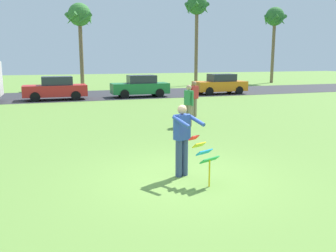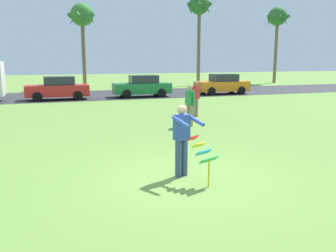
# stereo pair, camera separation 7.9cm
# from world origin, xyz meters

# --- Properties ---
(ground_plane) EXTENTS (120.00, 120.00, 0.00)m
(ground_plane) POSITION_xyz_m (0.00, 0.00, 0.00)
(ground_plane) COLOR olive
(road_strip) EXTENTS (120.00, 8.00, 0.01)m
(road_strip) POSITION_xyz_m (0.00, 20.58, 0.01)
(road_strip) COLOR #2D2D33
(road_strip) RESTS_ON ground
(person_kite_flyer) EXTENTS (0.68, 0.75, 1.73)m
(person_kite_flyer) POSITION_xyz_m (0.02, 0.14, 0.95)
(person_kite_flyer) COLOR #384772
(person_kite_flyer) RESTS_ON ground
(kite_held) EXTENTS (0.58, 0.72, 1.09)m
(kite_held) POSITION_xyz_m (0.25, -0.59, 0.72)
(kite_held) COLOR red
(kite_held) RESTS_ON ground
(parked_car_red) EXTENTS (4.22, 1.87, 1.60)m
(parked_car_red) POSITION_xyz_m (-2.21, 18.18, 0.77)
(parked_car_red) COLOR red
(parked_car_red) RESTS_ON ground
(parked_car_green) EXTENTS (4.24, 1.92, 1.60)m
(parked_car_green) POSITION_xyz_m (3.79, 18.18, 0.77)
(parked_car_green) COLOR #1E7238
(parked_car_green) RESTS_ON ground
(parked_car_orange) EXTENTS (4.21, 1.86, 1.60)m
(parked_car_orange) POSITION_xyz_m (10.42, 18.18, 0.77)
(parked_car_orange) COLOR orange
(parked_car_orange) RESTS_ON ground
(palm_tree_right_near) EXTENTS (2.58, 2.71, 7.89)m
(palm_tree_right_near) POSITION_xyz_m (0.59, 27.68, 6.52)
(palm_tree_right_near) COLOR brown
(palm_tree_right_near) RESTS_ON ground
(palm_tree_centre_far) EXTENTS (2.58, 2.71, 9.41)m
(palm_tree_centre_far) POSITION_xyz_m (12.63, 28.06, 7.92)
(palm_tree_centre_far) COLOR brown
(palm_tree_centre_far) RESTS_ON ground
(palm_tree_far_left) EXTENTS (2.58, 2.71, 8.62)m
(palm_tree_far_left) POSITION_xyz_m (22.56, 28.47, 7.19)
(palm_tree_far_left) COLOR brown
(palm_tree_far_left) RESTS_ON ground
(person_walker_near) EXTENTS (0.54, 0.33, 1.73)m
(person_walker_near) POSITION_xyz_m (3.85, 8.30, 0.93)
(person_walker_near) COLOR gray
(person_walker_near) RESTS_ON ground
(person_walker_far) EXTENTS (0.32, 0.55, 1.73)m
(person_walker_far) POSITION_xyz_m (2.67, 6.13, 0.93)
(person_walker_far) COLOR gray
(person_walker_far) RESTS_ON ground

